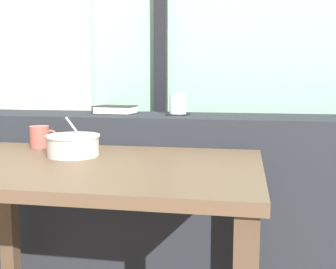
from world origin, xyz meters
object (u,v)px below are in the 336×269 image
breakfast_table (93,195)px  soup_bowl (73,146)px  coaster_square (178,114)px  closed_book (115,110)px  ceramic_mug (40,137)px  juice_glass (178,105)px

breakfast_table → soup_bowl: size_ratio=5.75×
breakfast_table → coaster_square: coaster_square is taller
breakfast_table → closed_book: 0.72m
closed_book → soup_bowl: size_ratio=1.05×
soup_bowl → ceramic_mug: (-0.21, 0.16, 0.01)m
coaster_square → juice_glass: size_ratio=1.07×
ceramic_mug → coaster_square: bearing=38.3°
breakfast_table → closed_book: closed_book is taller
breakfast_table → soup_bowl: soup_bowl is taller
coaster_square → ceramic_mug: bearing=-141.7°
coaster_square → closed_book: closed_book is taller
coaster_square → soup_bowl: (-0.29, -0.55, -0.07)m
breakfast_table → ceramic_mug: ceramic_mug is taller
closed_book → ceramic_mug: closed_book is taller
juice_glass → closed_book: size_ratio=0.46×
coaster_square → juice_glass: bearing=180.0°
closed_book → soup_bowl: 0.57m
coaster_square → soup_bowl: 0.62m
coaster_square → closed_book: 0.31m
ceramic_mug → closed_book: bearing=65.6°
breakfast_table → juice_glass: bearing=74.7°
juice_glass → soup_bowl: 0.63m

